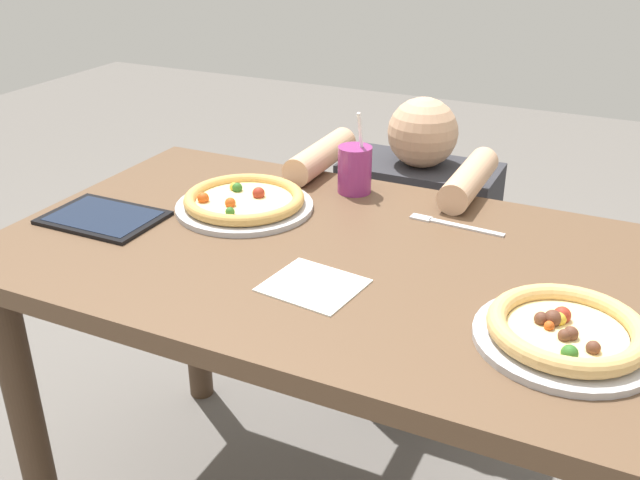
% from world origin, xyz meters
% --- Properties ---
extents(dining_table, '(1.31, 0.78, 0.75)m').
position_xyz_m(dining_table, '(0.00, 0.00, 0.63)').
color(dining_table, brown).
rests_on(dining_table, ground).
extents(pizza_near, '(0.28, 0.28, 0.04)m').
position_xyz_m(pizza_near, '(0.46, -0.14, 0.77)').
color(pizza_near, '#B7B7BC').
rests_on(pizza_near, dining_table).
extents(pizza_far, '(0.30, 0.30, 0.04)m').
position_xyz_m(pizza_far, '(-0.26, 0.10, 0.77)').
color(pizza_far, '#B7B7BC').
rests_on(pizza_far, dining_table).
extents(drink_cup_colored, '(0.08, 0.08, 0.19)m').
position_xyz_m(drink_cup_colored, '(-0.08, 0.30, 0.81)').
color(drink_cup_colored, '#8C2D72').
rests_on(drink_cup_colored, dining_table).
extents(paper_napkin, '(0.18, 0.16, 0.00)m').
position_xyz_m(paper_napkin, '(0.03, -0.14, 0.75)').
color(paper_napkin, white).
rests_on(paper_napkin, dining_table).
extents(fork, '(0.20, 0.03, 0.00)m').
position_xyz_m(fork, '(0.18, 0.21, 0.75)').
color(fork, silver).
rests_on(fork, dining_table).
extents(tablet, '(0.24, 0.17, 0.01)m').
position_xyz_m(tablet, '(-0.50, -0.08, 0.75)').
color(tablet, black).
rests_on(tablet, dining_table).
extents(diner_seated, '(0.45, 0.54, 0.90)m').
position_xyz_m(diner_seated, '(-0.03, 0.62, 0.39)').
color(diner_seated, '#333847').
rests_on(diner_seated, ground).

